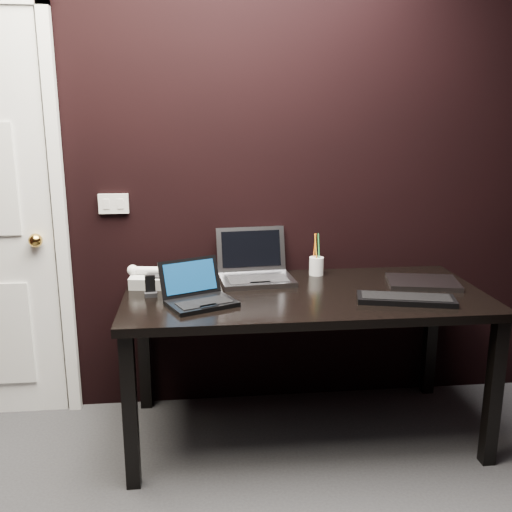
{
  "coord_description": "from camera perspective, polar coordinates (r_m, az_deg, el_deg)",
  "views": [
    {
      "loc": [
        -0.21,
        -1.15,
        1.56
      ],
      "look_at": [
        0.06,
        1.35,
        0.94
      ],
      "focal_mm": 40.0,
      "sensor_mm": 36.0,
      "label": 1
    }
  ],
  "objects": [
    {
      "name": "mobile_phone",
      "position": [
        2.69,
        -10.52,
        -3.2
      ],
      "size": [
        0.06,
        0.05,
        0.1
      ],
      "color": "black",
      "rests_on": "desk"
    },
    {
      "name": "wall_back",
      "position": [
        2.97,
        -2.15,
        8.92
      ],
      "size": [
        4.0,
        0.0,
        4.0
      ],
      "primitive_type": "plane",
      "rotation": [
        1.57,
        0.0,
        0.0
      ],
      "color": "black",
      "rests_on": "ground"
    },
    {
      "name": "wall_switch",
      "position": [
        3.0,
        -14.06,
        5.1
      ],
      "size": [
        0.15,
        0.02,
        0.1
      ],
      "color": "silver",
      "rests_on": "wall_back"
    },
    {
      "name": "silver_laptop",
      "position": [
        2.9,
        -0.08,
        -1.52
      ],
      "size": [
        0.39,
        0.35,
        0.25
      ],
      "color": "gray",
      "rests_on": "desk"
    },
    {
      "name": "netbook",
      "position": [
        2.56,
        -5.79,
        -3.94
      ],
      "size": [
        0.36,
        0.35,
        0.18
      ],
      "color": "black",
      "rests_on": "desk"
    },
    {
      "name": "ext_keyboard",
      "position": [
        2.66,
        14.76,
        -4.18
      ],
      "size": [
        0.45,
        0.25,
        0.03
      ],
      "color": "black",
      "rests_on": "desk"
    },
    {
      "name": "pen_cup",
      "position": [
        3.01,
        6.06,
        -0.92
      ],
      "size": [
        0.09,
        0.09,
        0.22
      ],
      "color": "white",
      "rests_on": "desk"
    },
    {
      "name": "desk_phone",
      "position": [
        2.84,
        -10.35,
        -2.13
      ],
      "size": [
        0.24,
        0.21,
        0.12
      ],
      "color": "silver",
      "rests_on": "desk"
    },
    {
      "name": "closed_laptop",
      "position": [
        2.95,
        16.33,
        -2.55
      ],
      "size": [
        0.38,
        0.31,
        0.02
      ],
      "color": "#939297",
      "rests_on": "desk"
    },
    {
      "name": "desk",
      "position": [
        2.75,
        4.84,
        -5.16
      ],
      "size": [
        1.7,
        0.8,
        0.74
      ],
      "color": "black",
      "rests_on": "ground"
    }
  ]
}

